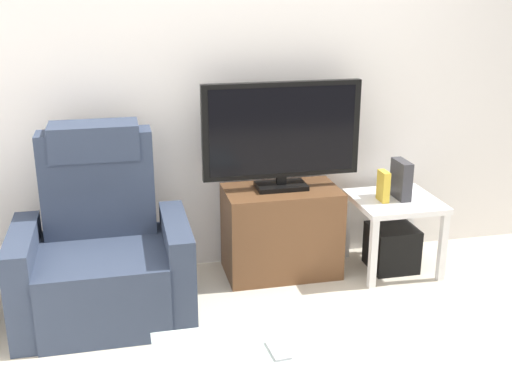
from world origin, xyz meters
The scene contains 11 objects.
ground_plane centered at (0.00, 0.00, 0.00)m, with size 6.40×6.40×0.00m, color beige.
wall_back centered at (0.00, 1.13, 1.30)m, with size 6.40×0.06×2.60m, color silver.
tv_stand centered at (-0.01, 0.85, 0.29)m, with size 0.73×0.43×0.58m.
television centered at (-0.01, 0.87, 0.94)m, with size 1.01×0.20×0.68m.
recliner_armchair centered at (-1.15, 0.58, 0.37)m, with size 0.98×0.78×1.08m.
side_table centered at (0.73, 0.75, 0.42)m, with size 0.54×0.54×0.50m.
subwoofer_box centered at (0.73, 0.75, 0.15)m, with size 0.30×0.30×0.30m, color black.
book_upright centered at (0.63, 0.73, 0.60)m, with size 0.05×0.11×0.20m, color gold.
game_console centered at (0.76, 0.76, 0.62)m, with size 0.07×0.20×0.25m, color #333338.
coffee_table centered at (-0.49, -0.68, 0.36)m, with size 0.90×0.60×0.39m.
cell_phone centered at (-0.42, -0.64, 0.39)m, with size 0.07×0.15×0.01m, color #B7B7BC.
Camera 1 is at (-1.02, -2.85, 1.87)m, focal length 44.43 mm.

